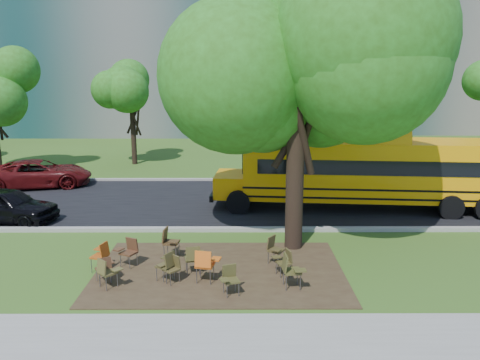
{
  "coord_description": "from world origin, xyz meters",
  "views": [
    {
      "loc": [
        1.54,
        -12.93,
        5.47
      ],
      "look_at": [
        1.59,
        4.19,
        1.61
      ],
      "focal_mm": 35.0,
      "sensor_mm": 36.0,
      "label": 1
    }
  ],
  "objects_px": {
    "main_tree": "(298,65)",
    "chair_8": "(101,253)",
    "chair_0": "(105,267)",
    "chair_3": "(172,266)",
    "chair_6": "(285,260)",
    "chair_12": "(274,247)",
    "chair_11": "(194,256)",
    "chair_7": "(290,268)",
    "chair_1": "(107,270)",
    "black_car": "(6,205)",
    "chair_5": "(230,277)",
    "chair_9": "(129,249)",
    "chair_10": "(169,240)",
    "school_bus": "(371,170)",
    "chair_4": "(206,263)",
    "chair_2": "(167,263)",
    "bg_car_red": "(39,174)"
  },
  "relations": [
    {
      "from": "chair_3",
      "to": "black_car",
      "type": "xyz_separation_m",
      "value": [
        -7.0,
        5.36,
        0.18
      ]
    },
    {
      "from": "chair_1",
      "to": "chair_11",
      "type": "bearing_deg",
      "value": 66.3
    },
    {
      "from": "chair_4",
      "to": "chair_9",
      "type": "bearing_deg",
      "value": 164.89
    },
    {
      "from": "chair_4",
      "to": "chair_9",
      "type": "height_order",
      "value": "chair_4"
    },
    {
      "from": "chair_12",
      "to": "chair_8",
      "type": "bearing_deg",
      "value": -49.86
    },
    {
      "from": "chair_5",
      "to": "chair_9",
      "type": "distance_m",
      "value": 3.48
    },
    {
      "from": "chair_6",
      "to": "chair_8",
      "type": "height_order",
      "value": "chair_8"
    },
    {
      "from": "chair_7",
      "to": "chair_12",
      "type": "distance_m",
      "value": 1.67
    },
    {
      "from": "school_bus",
      "to": "bg_car_red",
      "type": "distance_m",
      "value": 15.85
    },
    {
      "from": "school_bus",
      "to": "chair_12",
      "type": "distance_m",
      "value": 7.37
    },
    {
      "from": "chair_3",
      "to": "chair_5",
      "type": "distance_m",
      "value": 1.73
    },
    {
      "from": "main_tree",
      "to": "chair_2",
      "type": "distance_m",
      "value": 6.87
    },
    {
      "from": "main_tree",
      "to": "chair_8",
      "type": "height_order",
      "value": "main_tree"
    },
    {
      "from": "chair_11",
      "to": "chair_5",
      "type": "bearing_deg",
      "value": -62.24
    },
    {
      "from": "chair_11",
      "to": "chair_12",
      "type": "bearing_deg",
      "value": 5.71
    },
    {
      "from": "school_bus",
      "to": "chair_2",
      "type": "height_order",
      "value": "school_bus"
    },
    {
      "from": "chair_10",
      "to": "school_bus",
      "type": "bearing_deg",
      "value": 133.72
    },
    {
      "from": "chair_4",
      "to": "chair_9",
      "type": "distance_m",
      "value": 2.57
    },
    {
      "from": "chair_1",
      "to": "chair_4",
      "type": "xyz_separation_m",
      "value": [
        2.55,
        0.33,
        0.08
      ]
    },
    {
      "from": "bg_car_red",
      "to": "chair_11",
      "type": "bearing_deg",
      "value": -154.93
    },
    {
      "from": "chair_3",
      "to": "bg_car_red",
      "type": "xyz_separation_m",
      "value": [
        -8.11,
        11.0,
        0.21
      ]
    },
    {
      "from": "chair_2",
      "to": "black_car",
      "type": "bearing_deg",
      "value": 83.77
    },
    {
      "from": "chair_10",
      "to": "black_car",
      "type": "relative_size",
      "value": 0.24
    },
    {
      "from": "main_tree",
      "to": "chair_3",
      "type": "distance_m",
      "value": 6.88
    },
    {
      "from": "chair_0",
      "to": "chair_9",
      "type": "distance_m",
      "value": 1.19
    },
    {
      "from": "chair_10",
      "to": "chair_1",
      "type": "bearing_deg",
      "value": -23.23
    },
    {
      "from": "main_tree",
      "to": "chair_7",
      "type": "xyz_separation_m",
      "value": [
        -0.43,
        -3.01,
        -5.17
      ]
    },
    {
      "from": "black_car",
      "to": "bg_car_red",
      "type": "xyz_separation_m",
      "value": [
        -1.11,
        5.64,
        0.03
      ]
    },
    {
      "from": "black_car",
      "to": "bg_car_red",
      "type": "relative_size",
      "value": 0.78
    },
    {
      "from": "chair_5",
      "to": "chair_12",
      "type": "distance_m",
      "value": 2.35
    },
    {
      "from": "chair_3",
      "to": "chair_8",
      "type": "bearing_deg",
      "value": 23.14
    },
    {
      "from": "chair_8",
      "to": "main_tree",
      "type": "bearing_deg",
      "value": -54.93
    },
    {
      "from": "chair_11",
      "to": "main_tree",
      "type": "bearing_deg",
      "value": 23.16
    },
    {
      "from": "chair_5",
      "to": "chair_12",
      "type": "height_order",
      "value": "chair_12"
    },
    {
      "from": "chair_1",
      "to": "black_car",
      "type": "relative_size",
      "value": 0.22
    },
    {
      "from": "chair_1",
      "to": "black_car",
      "type": "bearing_deg",
      "value": 176.76
    },
    {
      "from": "chair_0",
      "to": "chair_3",
      "type": "height_order",
      "value": "chair_3"
    },
    {
      "from": "chair_6",
      "to": "chair_9",
      "type": "distance_m",
      "value": 4.52
    },
    {
      "from": "chair_3",
      "to": "chair_7",
      "type": "distance_m",
      "value": 3.16
    },
    {
      "from": "chair_3",
      "to": "chair_6",
      "type": "distance_m",
      "value": 3.1
    },
    {
      "from": "chair_4",
      "to": "chair_2",
      "type": "bearing_deg",
      "value": -175.88
    },
    {
      "from": "chair_0",
      "to": "chair_1",
      "type": "xyz_separation_m",
      "value": [
        0.15,
        -0.35,
        0.04
      ]
    },
    {
      "from": "chair_11",
      "to": "chair_12",
      "type": "height_order",
      "value": "chair_11"
    },
    {
      "from": "main_tree",
      "to": "chair_9",
      "type": "distance_m",
      "value": 7.36
    },
    {
      "from": "chair_7",
      "to": "black_car",
      "type": "height_order",
      "value": "black_car"
    },
    {
      "from": "school_bus",
      "to": "chair_10",
      "type": "xyz_separation_m",
      "value": [
        -7.53,
        -5.31,
        -1.08
      ]
    },
    {
      "from": "chair_2",
      "to": "chair_8",
      "type": "bearing_deg",
      "value": 101.91
    },
    {
      "from": "chair_3",
      "to": "chair_11",
      "type": "xyz_separation_m",
      "value": [
        0.54,
        0.53,
        0.06
      ]
    },
    {
      "from": "chair_9",
      "to": "chair_10",
      "type": "height_order",
      "value": "chair_10"
    },
    {
      "from": "chair_6",
      "to": "chair_12",
      "type": "distance_m",
      "value": 0.85
    }
  ]
}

